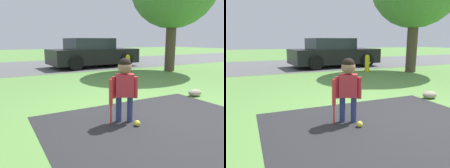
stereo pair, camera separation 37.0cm
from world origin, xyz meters
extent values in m
plane|color=#5B8C42|center=(0.00, 0.00, 0.00)|extent=(60.00, 60.00, 0.00)
cube|color=#59595B|center=(0.00, 8.53, 0.00)|extent=(40.00, 6.00, 0.01)
cylinder|color=navy|center=(-0.75, 0.10, 0.21)|extent=(0.09, 0.09, 0.41)
cylinder|color=navy|center=(-0.59, 0.02, 0.21)|extent=(0.09, 0.09, 0.41)
cube|color=#BF2D38|center=(-0.67, 0.06, 0.59)|extent=(0.31, 0.26, 0.35)
cylinder|color=#BF2D38|center=(-0.82, 0.14, 0.56)|extent=(0.07, 0.07, 0.33)
cylinder|color=#BF2D38|center=(-0.52, -0.02, 0.56)|extent=(0.07, 0.07, 0.33)
sphere|color=#997051|center=(-0.67, 0.06, 0.87)|extent=(0.22, 0.22, 0.22)
sphere|color=black|center=(-0.67, 0.06, 0.91)|extent=(0.20, 0.20, 0.20)
sphere|color=red|center=(-0.90, 0.08, 0.02)|extent=(0.03, 0.03, 0.03)
cylinder|color=red|center=(-0.90, 0.08, 0.15)|extent=(0.03, 0.03, 0.31)
cylinder|color=red|center=(-0.90, 0.08, 0.50)|extent=(0.06, 0.06, 0.38)
sphere|color=red|center=(-0.90, 0.08, 0.68)|extent=(0.06, 0.06, 0.06)
sphere|color=yellow|center=(-0.60, -0.19, 0.05)|extent=(0.09, 0.09, 0.09)
cylinder|color=yellow|center=(2.44, 4.76, 0.31)|extent=(0.18, 0.18, 0.62)
sphere|color=yellow|center=(2.44, 4.76, 0.62)|extent=(0.17, 0.17, 0.17)
cylinder|color=yellow|center=(2.44, 4.76, 0.07)|extent=(0.22, 0.22, 0.05)
cylinder|color=yellow|center=(2.54, 4.76, 0.37)|extent=(0.08, 0.06, 0.06)
cube|color=black|center=(1.93, 7.06, 0.52)|extent=(4.31, 2.09, 0.68)
cube|color=#2D333D|center=(1.72, 7.05, 1.11)|extent=(2.11, 1.75, 0.51)
cylinder|color=black|center=(3.18, 8.07, 0.32)|extent=(0.65, 0.22, 0.64)
cylinder|color=black|center=(3.28, 6.20, 0.32)|extent=(0.65, 0.22, 0.64)
cylinder|color=black|center=(0.57, 7.93, 0.32)|extent=(0.65, 0.22, 0.64)
cylinder|color=black|center=(0.68, 6.05, 0.32)|extent=(0.65, 0.22, 0.64)
cylinder|color=#4C3D2D|center=(4.09, 4.11, 1.26)|extent=(0.41, 0.41, 2.52)
ellipsoid|color=#9E937F|center=(1.63, 0.65, 0.08)|extent=(0.34, 0.24, 0.16)
camera|label=1|loc=(-2.42, -2.72, 1.27)|focal=35.00mm
camera|label=2|loc=(-2.09, -2.88, 1.27)|focal=35.00mm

